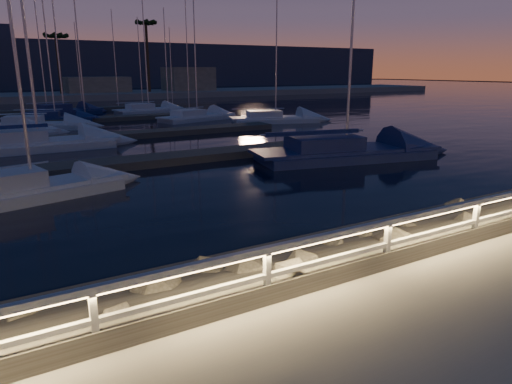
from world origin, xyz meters
TOP-DOWN VIEW (x-y plane):
  - ground at (0.00, 0.00)m, footprint 400.00×400.00m
  - harbor_water at (0.00, 31.22)m, footprint 400.00×440.00m
  - guard_rail at (-0.07, -0.00)m, footprint 44.11×0.12m
  - riprap at (4.37, 1.57)m, footprint 21.93×2.73m
  - floating_docks at (0.00, 32.50)m, footprint 22.00×36.00m
  - far_shore at (-0.12, 74.05)m, footprint 160.00×14.00m
  - palm_center at (2.00, 73.00)m, footprint 3.00×3.00m
  - palm_right at (16.00, 72.00)m, footprint 3.00×3.00m
  - sailboat_a at (-7.99, 11.96)m, footprint 7.10×3.51m
  - sailboat_c at (-6.68, 23.52)m, footprint 9.13×2.83m
  - sailboat_d at (7.18, 12.06)m, footprint 10.54×5.05m
  - sailboat_g at (-5.63, 34.31)m, footprint 8.09×4.31m
  - sailboat_h at (13.63, 28.89)m, footprint 8.61×4.85m
  - sailboat_j at (-3.72, 38.57)m, footprint 7.17×3.73m
  - sailboat_k at (6.52, 43.64)m, footprint 7.85×3.39m
  - sailboat_l at (8.17, 34.03)m, footprint 8.29×4.48m
  - sailboat_n at (-1.98, 45.33)m, footprint 8.43×5.51m

SIDE VIEW (x-z plane):
  - harbor_water at x=0.00m, z-range -1.27..-0.67m
  - floating_docks at x=0.00m, z-range -0.60..-0.20m
  - riprap at x=4.37m, z-range -0.89..0.42m
  - sailboat_l at x=8.17m, z-range -6.95..6.57m
  - sailboat_j at x=-3.72m, z-range -6.08..5.69m
  - sailboat_k at x=6.52m, z-range -6.64..6.26m
  - sailboat_h at x=13.63m, z-range -7.21..6.84m
  - sailboat_g at x=-5.63m, z-range -6.80..6.44m
  - sailboat_a at x=-7.99m, z-range -6.03..5.69m
  - sailboat_n at x=-1.98m, z-range -7.17..6.89m
  - sailboat_c at x=-6.68m, z-range -7.85..7.58m
  - sailboat_d at x=7.18m, z-range -8.72..8.47m
  - ground at x=0.00m, z-range 0.00..0.00m
  - far_shore at x=-0.12m, z-range -2.31..2.89m
  - guard_rail at x=-0.07m, z-range 0.24..1.30m
  - palm_center at x=2.00m, z-range 3.93..13.63m
  - palm_right at x=16.00m, z-range 4.93..17.13m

